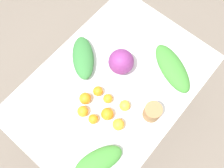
% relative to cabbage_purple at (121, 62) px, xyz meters
% --- Properties ---
extents(ground_plane, '(8.00, 8.00, 0.00)m').
position_rel_cabbage_purple_xyz_m(ground_plane, '(0.14, 0.04, -0.85)').
color(ground_plane, '#70665B').
extents(dining_table, '(1.40, 0.97, 0.76)m').
position_rel_cabbage_purple_xyz_m(dining_table, '(0.14, 0.04, -0.18)').
color(dining_table, silver).
rests_on(dining_table, ground_plane).
extents(cabbage_purple, '(0.18, 0.18, 0.18)m').
position_rel_cabbage_purple_xyz_m(cabbage_purple, '(0.00, 0.00, 0.00)').
color(cabbage_purple, '#7A2D75').
rests_on(cabbage_purple, dining_table).
extents(paper_bag, '(0.11, 0.11, 0.13)m').
position_rel_cabbage_purple_xyz_m(paper_bag, '(0.14, 0.37, -0.02)').
color(paper_bag, '#997047').
rests_on(paper_bag, dining_table).
extents(greens_bunch_dandelion, '(0.34, 0.25, 0.07)m').
position_rel_cabbage_purple_xyz_m(greens_bunch_dandelion, '(0.59, 0.31, -0.05)').
color(greens_bunch_dandelion, '#3D8433').
rests_on(greens_bunch_dandelion, dining_table).
extents(greens_bunch_kale, '(0.31, 0.43, 0.10)m').
position_rel_cabbage_purple_xyz_m(greens_bunch_kale, '(-0.21, 0.29, -0.04)').
color(greens_bunch_kale, '#3D8433').
rests_on(greens_bunch_kale, dining_table).
extents(greens_bunch_beet_tops, '(0.34, 0.35, 0.09)m').
position_rel_cabbage_purple_xyz_m(greens_bunch_beet_tops, '(0.13, -0.24, -0.04)').
color(greens_bunch_beet_tops, '#337538').
rests_on(greens_bunch_beet_tops, dining_table).
extents(orange_0, '(0.08, 0.08, 0.08)m').
position_rel_cabbage_purple_xyz_m(orange_0, '(0.33, 0.16, -0.05)').
color(orange_0, orange).
rests_on(orange_0, dining_table).
extents(orange_1, '(0.08, 0.08, 0.08)m').
position_rel_cabbage_purple_xyz_m(orange_1, '(0.34, -0.02, -0.05)').
color(orange_1, orange).
rests_on(orange_1, dining_table).
extents(orange_2, '(0.07, 0.07, 0.07)m').
position_rel_cabbage_purple_xyz_m(orange_2, '(0.21, 0.21, -0.05)').
color(orange_2, '#F9A833').
rests_on(orange_2, dining_table).
extents(orange_3, '(0.07, 0.07, 0.07)m').
position_rel_cabbage_purple_xyz_m(orange_3, '(0.25, 0.01, -0.05)').
color(orange_3, orange).
rests_on(orange_3, dining_table).
extents(orange_4, '(0.07, 0.07, 0.07)m').
position_rel_cabbage_purple_xyz_m(orange_4, '(0.41, 0.11, -0.06)').
color(orange_4, orange).
rests_on(orange_4, dining_table).
extents(orange_5, '(0.06, 0.06, 0.06)m').
position_rel_cabbage_purple_xyz_m(orange_5, '(0.24, 0.09, -0.06)').
color(orange_5, orange).
rests_on(orange_5, dining_table).
extents(orange_6, '(0.08, 0.08, 0.08)m').
position_rel_cabbage_purple_xyz_m(orange_6, '(0.33, 0.26, -0.05)').
color(orange_6, orange).
rests_on(orange_6, dining_table).
extents(orange_7, '(0.07, 0.07, 0.07)m').
position_rel_cabbage_purple_xyz_m(orange_7, '(0.42, 0.02, -0.05)').
color(orange_7, orange).
rests_on(orange_7, dining_table).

